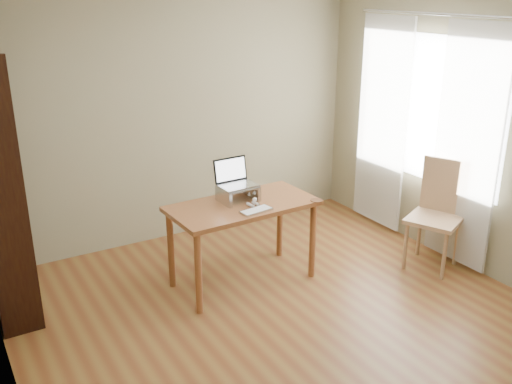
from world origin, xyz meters
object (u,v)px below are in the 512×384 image
(keyboard, at_px, (256,211))
(cat, at_px, (240,193))
(laptop, at_px, (235,178))
(chair, at_px, (441,211))
(desk, at_px, (243,215))

(keyboard, xyz_separation_m, cat, (0.03, 0.33, 0.05))
(cat, bearing_deg, laptop, 135.16)
(cat, xyz_separation_m, chair, (1.71, -0.77, -0.25))
(keyboard, bearing_deg, chair, -22.40)
(laptop, height_order, cat, laptop)
(cat, bearing_deg, chair, -31.39)
(chair, bearing_deg, keyboard, 141.63)
(keyboard, bearing_deg, desk, 83.29)
(laptop, distance_m, chair, 1.95)
(keyboard, distance_m, cat, 0.34)
(desk, relative_size, chair, 1.28)
(laptop, bearing_deg, cat, -39.75)
(cat, bearing_deg, keyboard, -101.82)
(keyboard, bearing_deg, cat, 77.12)
(desk, height_order, keyboard, keyboard)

